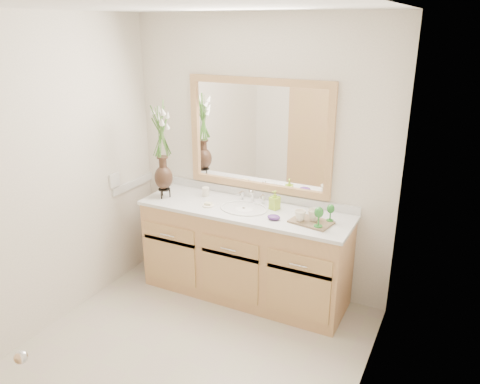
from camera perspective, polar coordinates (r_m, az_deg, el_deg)
The scene contains 20 objects.
floor at distance 3.63m, azimuth -6.96°, elevation -19.71°, with size 2.60×2.60×0.00m, color #C0B2A3.
ceiling at distance 2.81m, azimuth -9.12°, elevation 21.56°, with size 2.40×2.60×0.02m, color white.
wall_back at distance 4.10m, azimuth 2.36°, elevation 4.17°, with size 2.40×0.02×2.40m, color beige.
wall_left at distance 3.80m, azimuth -23.06°, elevation 1.30°, with size 0.02×2.60×2.40m, color beige.
wall_right at distance 2.58m, azimuth 14.86°, elevation -6.18°, with size 0.02×2.60×2.40m, color beige.
vanity at distance 4.15m, azimuth 0.56°, elevation -7.49°, with size 1.80×0.55×0.80m.
counter at distance 3.97m, azimuth 0.58°, elevation -2.17°, with size 1.84×0.57×0.03m, color silver.
sink at distance 3.97m, azimuth 0.47°, elevation -2.78°, with size 0.38×0.34×0.23m.
mirror at distance 4.03m, azimuth 2.27°, elevation 6.91°, with size 1.32×0.04×0.97m.
switch_plate at distance 4.36m, azimuth -15.06°, elevation 1.43°, with size 0.02×0.12×0.12m, color white.
flower_vase at distance 4.12m, azimuth -9.56°, elevation 6.34°, with size 0.19×0.19×0.79m.
tumbler at distance 4.24m, azimuth -4.21°, elevation 0.03°, with size 0.06×0.06×0.08m, color white.
soap_dish at distance 4.01m, azimuth -3.91°, elevation -1.59°, with size 0.10×0.10×0.03m.
soap_bottle at distance 3.93m, azimuth 4.25°, elevation -1.09°, with size 0.07×0.07×0.15m, color #A2D031.
purple_dish at distance 3.75m, azimuth 4.14°, elevation -3.07°, with size 0.11×0.09×0.04m, color #4C2571.
tray at distance 3.72m, azimuth 8.67°, elevation -3.63°, with size 0.32×0.21×0.02m, color brown.
mug_left at distance 3.69m, azimuth 7.35°, elevation -2.82°, with size 0.09×0.09×0.09m, color white.
mug_right at distance 3.72m, azimuth 8.95°, elevation -2.73°, with size 0.10×0.09×0.10m, color white.
goblet_front at distance 3.59m, azimuth 9.59°, elevation -2.60°, with size 0.07×0.07×0.16m.
goblet_back at distance 3.71m, azimuth 10.99°, elevation -2.13°, with size 0.06×0.06×0.14m.
Camera 1 is at (1.62, -2.30, 2.30)m, focal length 35.00 mm.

